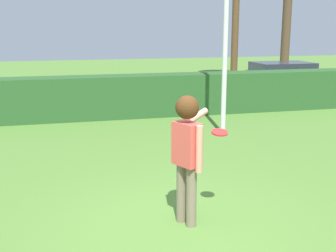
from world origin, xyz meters
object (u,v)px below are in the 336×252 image
(frisbee, at_px, (220,132))
(person, at_px, (187,145))
(lamppost, at_px, (226,3))
(parked_car_white, at_px, (282,77))

(frisbee, bearing_deg, person, -167.07)
(lamppost, bearing_deg, person, -116.83)
(person, height_order, frisbee, person)
(frisbee, xyz_separation_m, parked_car_white, (6.49, 10.08, -0.54))
(person, xyz_separation_m, lamppost, (2.34, 4.63, 2.05))
(frisbee, xyz_separation_m, lamppost, (1.85, 4.51, 1.93))
(person, bearing_deg, lamppost, 63.17)
(frisbee, height_order, lamppost, lamppost)
(person, xyz_separation_m, parked_car_white, (6.99, 10.19, -0.42))
(person, bearing_deg, parked_car_white, 55.58)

